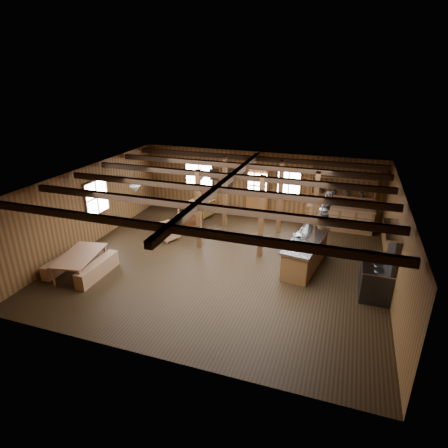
{
  "coord_description": "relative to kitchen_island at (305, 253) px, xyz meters",
  "views": [
    {
      "loc": [
        3.51,
        -10.13,
        5.84
      ],
      "look_at": [
        -0.16,
        0.66,
        1.14
      ],
      "focal_mm": 30.0,
      "sensor_mm": 36.0,
      "label": 1
    }
  ],
  "objects": [
    {
      "name": "room",
      "position": [
        -2.53,
        -0.71,
        0.92
      ],
      "size": [
        10.04,
        9.04,
        2.84
      ],
      "color": "black",
      "rests_on": "ground"
    },
    {
      "name": "ceiling_joists",
      "position": [
        -2.53,
        -0.53,
        2.2
      ],
      "size": [
        9.8,
        8.82,
        0.18
      ],
      "color": "black",
      "rests_on": "ceiling"
    },
    {
      "name": "timber_posts",
      "position": [
        -2.01,
        1.37,
        0.92
      ],
      "size": [
        3.95,
        2.35,
        2.8
      ],
      "color": "#3F2412",
      "rests_on": "floor"
    },
    {
      "name": "back_door",
      "position": [
        -2.53,
        3.74,
        0.4
      ],
      "size": [
        1.02,
        0.08,
        2.15
      ],
      "color": "brown",
      "rests_on": "floor"
    },
    {
      "name": "window_back_left",
      "position": [
        -5.13,
        3.75,
        1.12
      ],
      "size": [
        1.32,
        0.06,
        1.32
      ],
      "color": "white",
      "rests_on": "wall_back"
    },
    {
      "name": "window_back_right",
      "position": [
        -1.23,
        3.75,
        1.12
      ],
      "size": [
        1.02,
        0.06,
        1.32
      ],
      "color": "white",
      "rests_on": "wall_back"
    },
    {
      "name": "window_left",
      "position": [
        -7.49,
        -0.21,
        1.12
      ],
      "size": [
        0.14,
        1.24,
        1.32
      ],
      "color": "white",
      "rests_on": "wall_back"
    },
    {
      "name": "notice_boards",
      "position": [
        -4.03,
        3.75,
        1.16
      ],
      "size": [
        1.08,
        0.03,
        0.9
      ],
      "color": "beige",
      "rests_on": "wall_back"
    },
    {
      "name": "back_counter",
      "position": [
        0.87,
        3.5,
        0.12
      ],
      "size": [
        2.55,
        0.6,
        2.45
      ],
      "color": "brown",
      "rests_on": "floor"
    },
    {
      "name": "pendant_lamps",
      "position": [
        -4.78,
        0.29,
        1.77
      ],
      "size": [
        1.86,
        2.36,
        0.66
      ],
      "color": "#303033",
      "rests_on": "ceiling"
    },
    {
      "name": "pot_rack",
      "position": [
        0.51,
        -0.4,
        1.8
      ],
      "size": [
        0.31,
        3.0,
        0.46
      ],
      "color": "#303033",
      "rests_on": "ceiling"
    },
    {
      "name": "kitchen_island",
      "position": [
        0.0,
        0.0,
        0.0
      ],
      "size": [
        1.26,
        2.61,
        1.2
      ],
      "rotation": [
        0.0,
        0.0,
        -0.16
      ],
      "color": "brown",
      "rests_on": "floor"
    },
    {
      "name": "step_stool",
      "position": [
        -0.11,
        1.09,
        -0.27
      ],
      "size": [
        0.55,
        0.46,
        0.42
      ],
      "primitive_type": "cube",
      "rotation": [
        0.0,
        0.0,
        0.31
      ],
      "color": "#976844",
      "rests_on": "floor"
    },
    {
      "name": "commercial_range",
      "position": [
        2.11,
        -0.84,
        0.16
      ],
      "size": [
        0.82,
        1.6,
        1.98
      ],
      "color": "#303033",
      "rests_on": "floor"
    },
    {
      "name": "dining_table",
      "position": [
        -6.43,
        -2.64,
        -0.16
      ],
      "size": [
        1.32,
        1.97,
        0.64
      ],
      "primitive_type": "imported",
      "rotation": [
        0.0,
        0.0,
        1.75
      ],
      "color": "#9C6746",
      "rests_on": "floor"
    },
    {
      "name": "bench_wall",
      "position": [
        -7.18,
        -2.64,
        -0.26
      ],
      "size": [
        0.29,
        1.56,
        0.43
      ],
      "primitive_type": "cube",
      "color": "#976844",
      "rests_on": "floor"
    },
    {
      "name": "bench_aisle",
      "position": [
        -5.87,
        -2.64,
        -0.24
      ],
      "size": [
        0.33,
        1.76,
        0.48
      ],
      "primitive_type": "cube",
      "color": "#976844",
      "rests_on": "floor"
    },
    {
      "name": "armchair_a",
      "position": [
        -4.81,
        1.75,
        -0.11
      ],
      "size": [
        1.07,
        1.08,
        0.75
      ],
      "primitive_type": "imported",
      "rotation": [
        0.0,
        0.0,
        3.59
      ],
      "color": "#59321A",
      "rests_on": "floor"
    },
    {
      "name": "armchair_b",
      "position": [
        -4.76,
        3.09,
        -0.1
      ],
      "size": [
        1.02,
        1.04,
        0.76
      ],
      "primitive_type": "imported",
      "rotation": [
        0.0,
        0.0,
        2.85
      ],
      "color": "brown",
      "rests_on": "floor"
    },
    {
      "name": "armchair_c",
      "position": [
        -5.08,
        0.49,
        -0.16
      ],
      "size": [
        0.91,
        0.92,
        0.64
      ],
      "primitive_type": "imported",
      "rotation": [
        0.0,
        0.0,
        2.7
      ],
      "color": "#996B45",
      "rests_on": "floor"
    },
    {
      "name": "counter_pot",
      "position": [
        -0.08,
        0.99,
        0.56
      ],
      "size": [
        0.33,
        0.33,
        0.2
      ],
      "primitive_type": "cylinder",
      "color": "#B8BBBF",
      "rests_on": "kitchen_island"
    },
    {
      "name": "bowl",
      "position": [
        -0.32,
        0.18,
        0.5
      ],
      "size": [
        0.36,
        0.36,
        0.07
      ],
      "primitive_type": "imported",
      "rotation": [
        0.0,
        0.0,
        0.43
      ],
      "color": "silver",
      "rests_on": "kitchen_island"
    }
  ]
}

